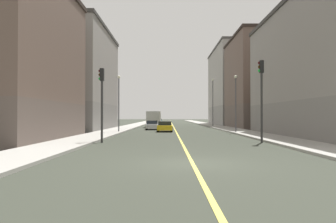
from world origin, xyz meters
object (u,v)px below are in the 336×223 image
Objects in this scene: street_lamp_left_far at (213,98)px; car_teal at (158,122)px; building_left_mid at (260,82)px; building_left_far at (234,87)px; box_truck at (154,119)px; car_silver at (152,125)px; traffic_light_left_near at (261,89)px; street_lamp_left_near at (236,97)px; building_right_corner at (5,59)px; street_lamp_right_near at (119,97)px; car_yellow at (165,127)px; traffic_light_right_near at (102,94)px; building_left_near at (333,69)px; building_right_midblock at (76,80)px.

car_teal is at bearing 116.05° from street_lamp_left_far.
building_left_far is at bearing 90.00° from building_left_mid.
car_teal is 0.50× the size of box_truck.
box_truck reaches higher than car_silver.
building_left_mid is 19.71m from car_silver.
street_lamp_left_near reaches higher than traffic_light_left_near.
building_right_corner is 14.66m from street_lamp_right_near.
car_silver is at bearing -90.02° from car_teal.
car_yellow is (12.68, 14.90, -5.91)m from building_right_corner.
box_truck reaches higher than car_teal.
traffic_light_right_near is at bearing -132.04° from street_lamp_left_near.
car_teal is at bearing 89.37° from box_truck.
building_left_far is 3.91× the size of traffic_light_left_near.
building_left_near is at bearing -90.00° from building_left_mid.
building_left_mid reaches higher than building_right_midblock.
building_right_corner reaches higher than box_truck.
building_right_midblock reaches higher than car_silver.
traffic_light_left_near reaches higher than car_silver.
building_left_near is at bearing -47.40° from street_lamp_left_near.
box_truck is (-17.57, 28.67, -4.78)m from building_left_near.
box_truck is (10.57, 32.39, -5.04)m from building_right_corner.
street_lamp_left_near is (20.87, -8.76, -2.98)m from building_right_midblock.
traffic_light_right_near is at bearing -104.37° from car_yellow.
traffic_light_right_near is (-19.89, -50.84, -5.12)m from building_left_far.
building_left_near is 23.77m from building_left_mid.
building_right_corner is 24.00m from street_lamp_left_near.
car_silver is at bearing 67.79° from street_lamp_right_near.
building_right_midblock is 12.60m from car_silver.
street_lamp_right_near reaches higher than street_lamp_left_near.
traffic_light_left_near is 1.11× the size of traffic_light_right_near.
street_lamp_left_near is (1.02, 14.00, 0.26)m from traffic_light_left_near.
street_lamp_left_far is at bearing -63.95° from car_teal.
building_right_corner reaches higher than building_left_near.
building_right_corner reaches higher than street_lamp_left_far.
traffic_light_right_near is at bearing -123.68° from building_left_mid.
building_left_mid is at bearing 14.12° from building_right_midblock.
building_right_corner is 2.37× the size of street_lamp_right_near.
street_lamp_left_far reaches higher than street_lamp_right_near.
building_right_midblock reaches higher than building_left_near.
building_left_near is 2.95× the size of street_lamp_left_far.
street_lamp_right_near is at bearing 59.86° from building_right_corner.
car_teal is at bearing 104.15° from street_lamp_left_near.
street_lamp_right_near is at bearing -120.15° from building_left_far.
building_right_corner is at bearing -135.71° from building_left_mid.
car_teal is 36.79m from car_yellow.
building_left_mid reaches higher than traffic_light_right_near.
car_yellow is at bearing 112.55° from traffic_light_left_near.
building_left_near is at bearing 36.38° from traffic_light_left_near.
traffic_light_right_near reaches higher than car_teal.
building_right_corner reaches higher than street_lamp_left_near.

